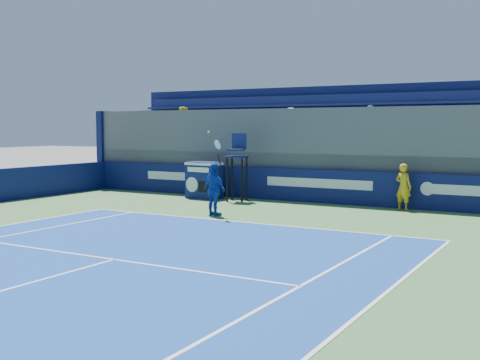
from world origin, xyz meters
The scene contains 6 objects.
ball_person centered at (3.12, 16.66, 0.77)m, with size 0.55×0.36×1.52m, color gold.
back_hoarding centered at (0.00, 17.10, 0.60)m, with size 20.40×0.21×1.20m.
match_clock centered at (-4.26, 16.17, 0.74)m, with size 1.37×0.83×1.40m.
umpire_chair centered at (-2.75, 16.07, 1.53)m, with size 0.83×0.83×2.48m.
tennis_player centered at (-1.51, 12.57, 0.82)m, with size 1.02×0.70×2.57m.
stadium_seating centered at (0.00, 19.15, 1.84)m, with size 21.00×4.05×4.40m.
Camera 1 is at (8.19, -2.70, 2.68)m, focal length 45.00 mm.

